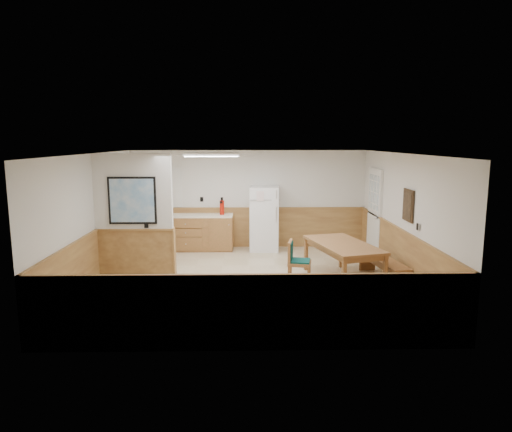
{
  "coord_description": "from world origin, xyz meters",
  "views": [
    {
      "loc": [
        -0.04,
        -8.65,
        2.74
      ],
      "look_at": [
        0.14,
        0.4,
        1.24
      ],
      "focal_mm": 32.0,
      "sensor_mm": 36.0,
      "label": 1
    }
  ],
  "objects_px": {
    "dining_table": "(343,248)",
    "fire_extinguisher": "(222,207)",
    "dining_bench": "(384,264)",
    "refrigerator": "(264,219)",
    "soap_bottle": "(163,210)",
    "dining_chair": "(295,259)"
  },
  "relations": [
    {
      "from": "dining_chair",
      "to": "soap_bottle",
      "type": "height_order",
      "value": "soap_bottle"
    },
    {
      "from": "dining_table",
      "to": "dining_chair",
      "type": "bearing_deg",
      "value": 177.51
    },
    {
      "from": "dining_bench",
      "to": "dining_chair",
      "type": "height_order",
      "value": "dining_chair"
    },
    {
      "from": "dining_bench",
      "to": "dining_chair",
      "type": "relative_size",
      "value": 1.97
    },
    {
      "from": "refrigerator",
      "to": "fire_extinguisher",
      "type": "distance_m",
      "value": 1.1
    },
    {
      "from": "dining_table",
      "to": "dining_chair",
      "type": "relative_size",
      "value": 2.43
    },
    {
      "from": "dining_table",
      "to": "fire_extinguisher",
      "type": "distance_m",
      "value": 3.66
    },
    {
      "from": "refrigerator",
      "to": "dining_chair",
      "type": "relative_size",
      "value": 1.89
    },
    {
      "from": "soap_bottle",
      "to": "refrigerator",
      "type": "bearing_deg",
      "value": -1.63
    },
    {
      "from": "refrigerator",
      "to": "dining_bench",
      "type": "bearing_deg",
      "value": -46.26
    },
    {
      "from": "dining_table",
      "to": "dining_bench",
      "type": "distance_m",
      "value": 0.86
    },
    {
      "from": "dining_bench",
      "to": "soap_bottle",
      "type": "distance_m",
      "value": 5.54
    },
    {
      "from": "fire_extinguisher",
      "to": "soap_bottle",
      "type": "bearing_deg",
      "value": 162.39
    },
    {
      "from": "dining_table",
      "to": "fire_extinguisher",
      "type": "bearing_deg",
      "value": 118.82
    },
    {
      "from": "dining_chair",
      "to": "soap_bottle",
      "type": "bearing_deg",
      "value": 147.61
    },
    {
      "from": "fire_extinguisher",
      "to": "dining_bench",
      "type": "bearing_deg",
      "value": -55.31
    },
    {
      "from": "refrigerator",
      "to": "dining_chair",
      "type": "height_order",
      "value": "refrigerator"
    },
    {
      "from": "soap_bottle",
      "to": "dining_table",
      "type": "bearing_deg",
      "value": -33.77
    },
    {
      "from": "fire_extinguisher",
      "to": "soap_bottle",
      "type": "height_order",
      "value": "fire_extinguisher"
    },
    {
      "from": "refrigerator",
      "to": "dining_table",
      "type": "bearing_deg",
      "value": -57.5
    },
    {
      "from": "dining_bench",
      "to": "fire_extinguisher",
      "type": "distance_m",
      "value": 4.33
    },
    {
      "from": "dining_chair",
      "to": "fire_extinguisher",
      "type": "xyz_separation_m",
      "value": [
        -1.55,
        2.84,
        0.6
      ]
    }
  ]
}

